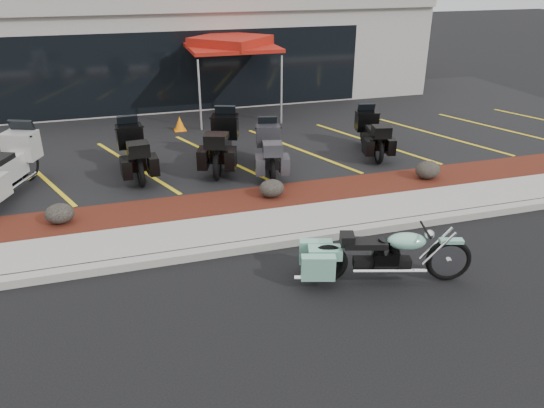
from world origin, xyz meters
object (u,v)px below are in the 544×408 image
object	(u,v)px
touring_white	(26,150)
traffic_cone	(180,123)
popup_canopy	(231,44)
hero_cruiser	(449,254)

from	to	relation	value
touring_white	traffic_cone	bearing A→B (deg)	-29.51
traffic_cone	popup_canopy	xyz separation A→B (m)	(1.92, 1.16, 2.10)
hero_cruiser	popup_canopy	world-z (taller)	popup_canopy
hero_cruiser	traffic_cone	world-z (taller)	hero_cruiser
hero_cruiser	touring_white	world-z (taller)	touring_white
popup_canopy	traffic_cone	bearing A→B (deg)	-141.68
traffic_cone	popup_canopy	distance (m)	3.07
popup_canopy	hero_cruiser	bearing A→B (deg)	-76.50
traffic_cone	hero_cruiser	bearing A→B (deg)	-71.81
hero_cruiser	traffic_cone	xyz separation A→B (m)	(-3.09, 9.41, -0.13)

